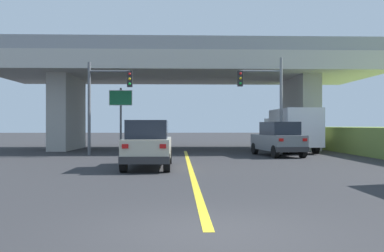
# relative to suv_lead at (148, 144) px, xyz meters

# --- Properties ---
(ground) EXTENTS (160.00, 160.00, 0.00)m
(ground) POSITION_rel_suv_lead_xyz_m (1.78, 14.92, -1.01)
(ground) COLOR #2B2B2D
(overpass_bridge) EXTENTS (28.15, 10.76, 7.65)m
(overpass_bridge) POSITION_rel_suv_lead_xyz_m (1.78, 14.92, 4.46)
(overpass_bridge) COLOR #B7B5AD
(overpass_bridge) RESTS_ON ground
(lane_divider_stripe) EXTENTS (0.20, 23.51, 0.01)m
(lane_divider_stripe) POSITION_rel_suv_lead_xyz_m (1.78, 0.55, -1.01)
(lane_divider_stripe) COLOR yellow
(lane_divider_stripe) RESTS_ON ground
(suv_lead) EXTENTS (1.92, 4.85, 2.02)m
(suv_lead) POSITION_rel_suv_lead_xyz_m (0.00, 0.00, 0.00)
(suv_lead) COLOR #B7B29E
(suv_lead) RESTS_ON ground
(suv_crossing) EXTENTS (2.49, 4.86, 2.02)m
(suv_crossing) POSITION_rel_suv_lead_xyz_m (7.18, 7.03, -0.00)
(suv_crossing) COLOR slate
(suv_crossing) RESTS_ON ground
(box_truck) EXTENTS (2.33, 7.53, 2.92)m
(box_truck) POSITION_rel_suv_lead_xyz_m (9.13, 11.35, 0.55)
(box_truck) COLOR silver
(box_truck) RESTS_ON ground
(traffic_signal_nearside) EXTENTS (2.82, 0.36, 6.04)m
(traffic_signal_nearside) POSITION_rel_suv_lead_xyz_m (6.82, 8.38, 2.74)
(traffic_signal_nearside) COLOR slate
(traffic_signal_nearside) RESTS_ON ground
(traffic_signal_farside) EXTENTS (2.71, 0.36, 5.66)m
(traffic_signal_farside) POSITION_rel_suv_lead_xyz_m (-3.26, 8.05, 2.61)
(traffic_signal_farside) COLOR #56595E
(traffic_signal_farside) RESTS_ON ground
(highway_sign) EXTENTS (1.62, 0.17, 4.45)m
(highway_sign) POSITION_rel_suv_lead_xyz_m (-2.75, 12.11, 2.26)
(highway_sign) COLOR #56595E
(highway_sign) RESTS_ON ground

